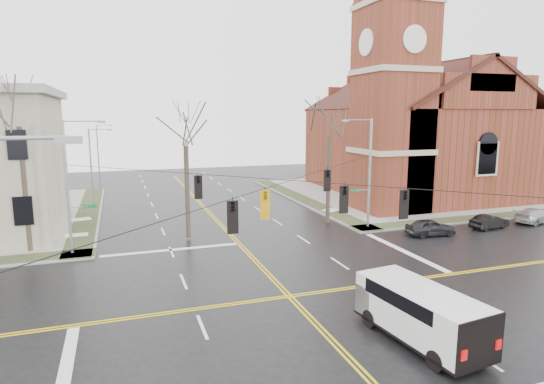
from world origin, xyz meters
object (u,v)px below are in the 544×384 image
object	(u,v)px
streetlight_north_a	(92,165)
parked_car_b	(489,222)
tree_nw_far	(19,118)
signal_pole_ne	(368,170)
parked_car_a	(430,227)
tree_nw_near	(186,140)
parked_car_c	(535,216)
streetlight_north_b	(99,150)
church	(410,123)
tree_ne	(329,130)
cargo_van	(416,309)
signal_pole_nw	(70,183)

from	to	relation	value
streetlight_north_a	parked_car_b	size ratio (longest dim) A/B	2.23
tree_nw_far	signal_pole_ne	bearing A→B (deg)	-3.53
parked_car_a	tree_nw_near	xyz separation A→B (m)	(-18.31, 5.13, 6.97)
parked_car_c	streetlight_north_b	bearing A→B (deg)	31.61
church	tree_ne	world-z (taller)	church
church	parked_car_a	size ratio (longest dim) A/B	6.98
signal_pole_ne	parked_car_c	bearing A→B (deg)	-11.37
parked_car_a	tree_nw_far	distance (m)	30.93
signal_pole_ne	cargo_van	world-z (taller)	signal_pole_ne
signal_pole_nw	parked_car_c	bearing A→B (deg)	-4.63
church	signal_pole_nw	xyz separation A→B (m)	(-36.09, -13.28, -3.48)
tree_nw_far	tree_nw_near	distance (m)	11.06
streetlight_north_a	cargo_van	distance (m)	36.96
parked_car_c	tree_ne	bearing A→B (deg)	60.80
streetlight_north_a	parked_car_b	bearing A→B (deg)	-32.10
tree_nw_near	streetlight_north_b	bearing A→B (deg)	101.77
signal_pole_nw	cargo_van	world-z (taller)	signal_pole_nw
streetlight_north_a	parked_car_b	distance (m)	37.69
parked_car_b	tree_nw_far	bearing A→B (deg)	73.26
church	signal_pole_ne	world-z (taller)	church
cargo_van	tree_ne	world-z (taller)	tree_ne
tree_nw_far	tree_ne	xyz separation A→B (m)	(23.25, 0.93, -1.11)
tree_ne	parked_car_a	bearing A→B (deg)	-45.93
parked_car_a	tree_nw_near	distance (m)	20.25
streetlight_north_b	parked_car_a	bearing A→B (deg)	-57.49
streetlight_north_b	parked_car_c	world-z (taller)	streetlight_north_b
signal_pole_ne	streetlight_north_a	distance (m)	27.48
parked_car_b	tree_nw_near	xyz separation A→B (m)	(-24.46, 4.86, 7.05)
tree_ne	tree_nw_far	bearing A→B (deg)	-177.72
church	parked_car_a	world-z (taller)	church
parked_car_a	parked_car_c	distance (m)	11.64
cargo_van	parked_car_a	xyz separation A→B (m)	(11.53, 13.84, -0.69)
streetlight_north_a	tree_nw_far	distance (m)	16.09
streetlight_north_a	church	bearing A→B (deg)	-5.19
parked_car_a	tree_nw_near	world-z (taller)	tree_nw_near
church	streetlight_north_a	size ratio (longest dim) A/B	3.44
church	streetlight_north_a	bearing A→B (deg)	174.81
cargo_van	streetlight_north_a	bearing A→B (deg)	105.66
signal_pole_ne	parked_car_b	world-z (taller)	signal_pole_ne
streetlight_north_a	tree_nw_far	size ratio (longest dim) A/B	0.62
parked_car_c	cargo_van	bearing A→B (deg)	110.34
streetlight_north_a	signal_pole_nw	bearing A→B (deg)	-92.32
parked_car_b	parked_car_c	bearing A→B (deg)	-94.96
signal_pole_nw	tree_nw_far	bearing A→B (deg)	151.96
signal_pole_ne	streetlight_north_b	bearing A→B (deg)	121.05
parked_car_a	parked_car_c	world-z (taller)	parked_car_a
parked_car_b	tree_ne	world-z (taller)	tree_ne
church	parked_car_b	xyz separation A→B (m)	(-3.66, -16.71, -7.84)
streetlight_north_b	parked_car_b	world-z (taller)	streetlight_north_b
streetlight_north_b	parked_car_b	xyz separation A→B (m)	(31.76, -39.93, -3.88)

